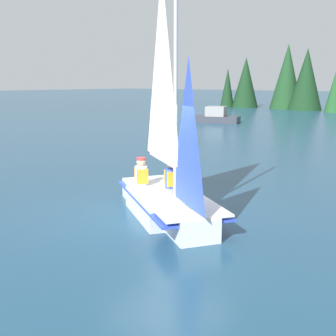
# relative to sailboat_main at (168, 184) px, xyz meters

# --- Properties ---
(ground_plane) EXTENTS (260.00, 260.00, 0.00)m
(ground_plane) POSITION_rel_sailboat_main_xyz_m (-0.03, 0.02, -0.72)
(ground_plane) COLOR navy
(sailboat_main) EXTENTS (3.96, 3.25, 5.46)m
(sailboat_main) POSITION_rel_sailboat_main_xyz_m (0.00, 0.00, 0.00)
(sailboat_main) COLOR silver
(sailboat_main) RESTS_ON ground_plane
(sailor_helm) EXTENTS (0.43, 0.41, 1.16)m
(sailor_helm) POSITION_rel_sailboat_main_xyz_m (0.27, -0.47, -0.09)
(sailor_helm) COLOR black
(sailor_helm) RESTS_ON ground_plane
(sailor_crew) EXTENTS (0.43, 0.41, 1.16)m
(sailor_crew) POSITION_rel_sailboat_main_xyz_m (1.01, -0.23, -0.09)
(sailor_crew) COLOR black
(sailor_crew) RESTS_ON ground_plane
(motorboat_distant) EXTENTS (4.27, 2.95, 1.18)m
(motorboat_distant) POSITION_rel_sailboat_main_xyz_m (11.40, -19.18, -0.31)
(motorboat_distant) COLOR #333842
(motorboat_distant) RESTS_ON ground_plane
(treeline_shore) EXTENTS (14.37, 5.03, 7.00)m
(treeline_shore) POSITION_rel_sailboat_main_xyz_m (14.34, -37.25, 2.40)
(treeline_shore) COLOR #1E4C23
(treeline_shore) RESTS_ON ground_plane
(buoy_marker) EXTENTS (0.45, 0.45, 1.05)m
(buoy_marker) POSITION_rel_sailboat_main_xyz_m (5.96, -9.07, -0.55)
(buoy_marker) COLOR red
(buoy_marker) RESTS_ON ground_plane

